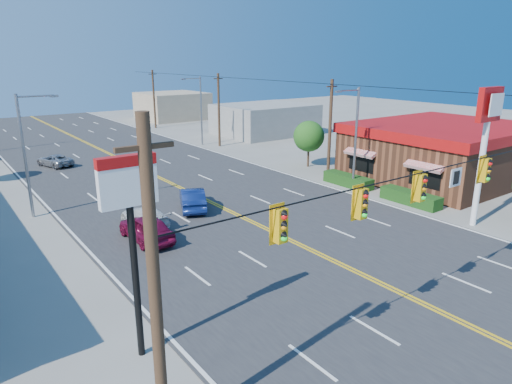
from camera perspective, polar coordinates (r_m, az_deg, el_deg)
ground at (r=21.22m, az=20.28°, el=-13.16°), size 160.00×160.00×0.00m
road at (r=35.14m, az=-7.65°, el=-0.37°), size 20.00×120.00×0.06m
signal_span at (r=19.27m, az=21.51°, el=-0.50°), size 24.32×0.34×9.00m
kfc at (r=42.60m, az=22.28°, el=4.77°), size 16.30×12.40×4.70m
kfc_pylon at (r=30.49m, az=26.83°, el=7.02°), size 2.20×0.36×8.50m
pizza_hut_sign at (r=15.33m, az=-15.41°, el=-2.99°), size 1.90×0.30×6.85m
streetlight_se at (r=36.14m, az=12.19°, el=7.18°), size 2.55×0.25×8.00m
streetlight_ne at (r=54.92m, az=-7.06°, el=10.50°), size 2.55×0.25×8.00m
streetlight_sw at (r=32.54m, az=-26.68°, el=4.79°), size 2.55×0.25×8.00m
utility_pole_near at (r=39.90m, az=9.22°, el=7.73°), size 0.28×0.28×8.40m
utility_pole_mid at (r=53.95m, az=-4.66°, el=10.13°), size 0.28×0.28×8.40m
utility_pole_far at (r=69.84m, az=-12.63°, el=11.24°), size 0.28×0.28×8.40m
tree_kfc_rear at (r=43.83m, az=6.62°, el=6.93°), size 2.94×2.94×4.41m
bld_east_mid at (r=63.02m, az=1.11°, el=9.08°), size 12.00×10.00×4.00m
bld_east_far at (r=80.10m, az=-10.41°, el=10.55°), size 10.00×10.00×4.40m
car_magenta at (r=26.76m, az=-13.57°, el=-4.51°), size 1.94×4.50×1.52m
car_blue at (r=31.72m, az=-7.95°, el=-0.90°), size 3.25×4.73×1.48m
car_white at (r=29.27m, az=-13.74°, el=-3.05°), size 2.12×4.18×1.16m
car_silver at (r=48.00m, az=-23.86°, el=3.58°), size 3.06×4.48×1.14m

